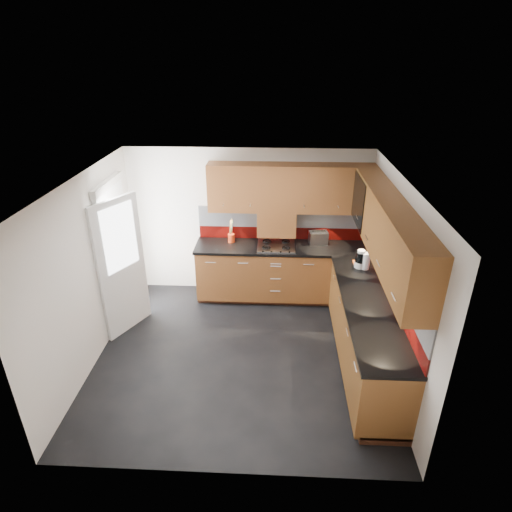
# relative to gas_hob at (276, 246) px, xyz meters

# --- Properties ---
(room) EXTENTS (4.00, 3.80, 2.64)m
(room) POSITION_rel_gas_hob_xyz_m (-0.45, -1.47, 0.54)
(room) COLOR black
(base_cabinets) EXTENTS (2.70, 3.20, 0.95)m
(base_cabinets) POSITION_rel_gas_hob_xyz_m (0.62, -0.75, -0.52)
(base_cabinets) COLOR brown
(base_cabinets) RESTS_ON room
(countertop) EXTENTS (2.72, 3.22, 0.04)m
(countertop) POSITION_rel_gas_hob_xyz_m (0.60, -0.77, -0.03)
(countertop) COLOR black
(countertop) RESTS_ON base_cabinets
(backsplash) EXTENTS (2.70, 3.20, 0.54)m
(backsplash) POSITION_rel_gas_hob_xyz_m (0.83, -0.54, 0.26)
(backsplash) COLOR maroon
(backsplash) RESTS_ON countertop
(upper_cabinets) EXTENTS (2.50, 3.20, 0.72)m
(upper_cabinets) POSITION_rel_gas_hob_xyz_m (0.78, -0.69, 0.88)
(upper_cabinets) COLOR brown
(upper_cabinets) RESTS_ON room
(extractor_hood) EXTENTS (0.60, 0.33, 0.40)m
(extractor_hood) POSITION_rel_gas_hob_xyz_m (0.00, 0.17, 0.33)
(extractor_hood) COLOR brown
(extractor_hood) RESTS_ON room
(glass_cabinet) EXTENTS (0.32, 0.80, 0.66)m
(glass_cabinet) POSITION_rel_gas_hob_xyz_m (1.26, -0.40, 0.91)
(glass_cabinet) COLOR black
(glass_cabinet) RESTS_ON room
(back_door) EXTENTS (0.42, 1.19, 2.04)m
(back_door) POSITION_rel_gas_hob_xyz_m (-2.23, -0.72, 0.08)
(back_door) COLOR white
(back_door) RESTS_ON room
(gas_hob) EXTENTS (0.58, 0.51, 0.05)m
(gas_hob) POSITION_rel_gas_hob_xyz_m (0.00, 0.00, 0.00)
(gas_hob) COLOR silver
(gas_hob) RESTS_ON countertop
(utensil_pot) EXTENTS (0.11, 0.11, 0.39)m
(utensil_pot) POSITION_rel_gas_hob_xyz_m (-0.72, 0.15, 0.08)
(utensil_pot) COLOR red
(utensil_pot) RESTS_ON countertop
(toaster) EXTENTS (0.31, 0.21, 0.21)m
(toaster) POSITION_rel_gas_hob_xyz_m (0.66, 0.16, 0.09)
(toaster) COLOR silver
(toaster) RESTS_ON countertop
(food_processor) EXTENTS (0.16, 0.16, 0.26)m
(food_processor) POSITION_rel_gas_hob_xyz_m (1.19, -0.63, 0.11)
(food_processor) COLOR white
(food_processor) RESTS_ON countertop
(paper_towel) EXTENTS (0.13, 0.13, 0.24)m
(paper_towel) POSITION_rel_gas_hob_xyz_m (1.25, -0.67, 0.10)
(paper_towel) COLOR white
(paper_towel) RESTS_ON countertop
(orange_cloth) EXTENTS (0.15, 0.13, 0.02)m
(orange_cloth) POSITION_rel_gas_hob_xyz_m (1.19, -0.50, -0.01)
(orange_cloth) COLOR orange
(orange_cloth) RESTS_ON countertop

